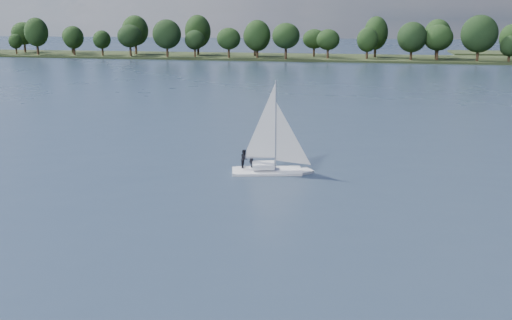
{
  "coord_description": "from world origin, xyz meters",
  "views": [
    {
      "loc": [
        20.09,
        -14.85,
        15.04
      ],
      "look_at": [
        9.2,
        34.58,
        2.5
      ],
      "focal_mm": 40.0,
      "sensor_mm": 36.0,
      "label": 1
    }
  ],
  "objects": [
    {
      "name": "ground",
      "position": [
        0.0,
        100.0,
        0.0
      ],
      "size": [
        700.0,
        700.0,
        0.0
      ],
      "primitive_type": "plane",
      "color": "#233342",
      "rests_on": "ground"
    },
    {
      "name": "sailboat",
      "position": [
        9.39,
        39.15,
        2.71
      ],
      "size": [
        7.67,
        3.9,
        9.72
      ],
      "rotation": [
        0.0,
        0.0,
        0.26
      ],
      "color": "silver",
      "rests_on": "ground"
    },
    {
      "name": "treeline",
      "position": [
        -8.25,
        208.0,
        8.11
      ],
      "size": [
        562.54,
        74.04,
        18.04
      ],
      "color": "black",
      "rests_on": "ground"
    },
    {
      "name": "far_shore",
      "position": [
        0.0,
        212.0,
        0.0
      ],
      "size": [
        660.0,
        40.0,
        1.5
      ],
      "primitive_type": "cube",
      "color": "black",
      "rests_on": "ground"
    }
  ]
}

